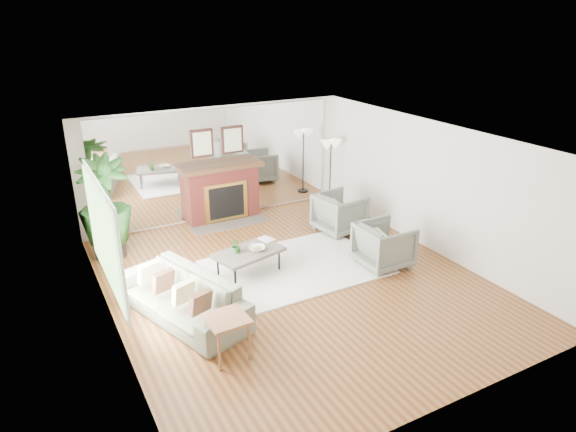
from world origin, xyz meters
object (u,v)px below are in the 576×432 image
sofa (181,296)px  floor_lamp (331,150)px  armchair_front (384,245)px  coffee_table (249,253)px  side_table (227,324)px  potted_ficus (104,205)px  fireplace (223,192)px  armchair_back (340,213)px

sofa → floor_lamp: floor_lamp is taller
sofa → armchair_front: bearing=69.4°
armchair_front → coffee_table: bearing=71.1°
floor_lamp → side_table: bearing=-135.8°
coffee_table → potted_ficus: 2.87m
sofa → potted_ficus: bearing=173.2°
fireplace → floor_lamp: bearing=-9.9°
side_table → potted_ficus: 4.04m
armchair_back → armchair_front: 1.71m
armchair_back → coffee_table: bearing=102.0°
fireplace → armchair_back: bearing=-43.5°
armchair_back → fireplace: bearing=39.4°
coffee_table → sofa: size_ratio=0.56×
fireplace → potted_ficus: fireplace is taller
armchair_back → floor_lamp: (0.63, 1.36, 0.96)m
armchair_front → side_table: (-3.53, -1.14, 0.10)m
fireplace → potted_ficus: size_ratio=1.04×
side_table → armchair_back: bearing=37.5°
sofa → floor_lamp: size_ratio=1.44×
fireplace → side_table: bearing=-111.2°
side_table → sofa: bearing=100.8°
armchair_front → floor_lamp: 3.31m
fireplace → side_table: (-1.80, -4.65, -0.15)m
armchair_front → side_table: bearing=108.8°
armchair_back → armchair_front: armchair_back is taller
fireplace → potted_ficus: bearing=-164.5°
armchair_back → potted_ficus: size_ratio=0.47×
fireplace → side_table: 4.98m
fireplace → coffee_table: fireplace is taller
coffee_table → sofa: (-1.45, -0.70, -0.09)m
fireplace → armchair_back: size_ratio=2.23×
coffee_table → armchair_front: armchair_front is taller
sofa → armchair_front: armchair_front is taller
potted_ficus → floor_lamp: bearing=3.1°
fireplace → sofa: fireplace is taller
potted_ficus → floor_lamp: potted_ficus is taller
armchair_back → floor_lamp: floor_lamp is taller
coffee_table → side_table: 2.31m
coffee_table → armchair_front: 2.46m
side_table → potted_ficus: (-0.80, 3.92, 0.54)m
fireplace → potted_ficus: (-2.60, -0.72, 0.39)m
sofa → floor_lamp: (4.57, 2.94, 1.04)m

